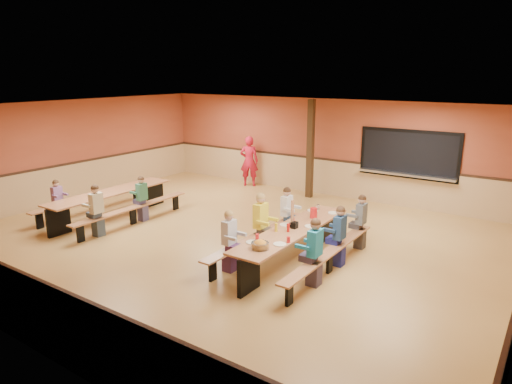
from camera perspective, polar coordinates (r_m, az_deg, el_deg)
The scene contains 23 objects.
ground at distance 10.71m, azimuth -3.51°, elevation -5.93°, with size 12.00×12.00×0.00m, color #A3793E.
room_envelope at distance 10.49m, azimuth -3.57°, elevation -2.41°, with size 12.04×10.04×3.02m.
kitchen_pass_through at distance 13.54m, azimuth 18.51°, elevation 4.26°, with size 2.78×0.28×1.38m.
structural_post at distance 14.04m, azimuth 6.81°, elevation 5.32°, with size 0.18×0.18×3.00m, color black.
cafeteria_table_main at distance 9.28m, azimuth 4.62°, elevation -5.82°, with size 1.91×3.70×0.74m.
cafeteria_table_second at distance 12.64m, azimuth -17.67°, elevation -0.87°, with size 1.91×3.70×0.74m.
seated_child_white_left at distance 8.88m, azimuth -3.36°, elevation -6.20°, with size 0.38×0.31×1.22m, color silver, non-canonical shape.
seated_adult_yellow at distance 9.69m, azimuth 0.57°, elevation -4.03°, with size 0.42×0.34×1.32m, color yellow, non-canonical shape.
seated_child_grey_left at distance 10.59m, azimuth 3.84°, elevation -2.71°, with size 0.37×0.30×1.22m, color white, non-canonical shape.
seated_child_teal_right at distance 8.35m, azimuth 7.34°, elevation -7.55°, with size 0.39×0.32×1.26m, color teal, non-canonical shape.
seated_child_navy_right at distance 9.26m, azimuth 10.38°, elevation -5.51°, with size 0.38×0.31×1.22m, color navy, non-canonical shape.
seated_child_char_right at distance 10.26m, azimuth 12.97°, elevation -3.69°, with size 0.36×0.30×1.20m, color #565C61, non-canonical shape.
seated_child_purple_sec at distance 12.73m, azimuth -23.54°, elevation -1.14°, with size 0.33×0.27×1.12m, color #815788, non-canonical shape.
seated_child_green_sec at distance 12.21m, azimuth -14.05°, elevation -0.85°, with size 0.35×0.29×1.17m, color #346E50, non-canonical shape.
seated_child_tan_sec at distance 11.37m, azimuth -19.27°, elevation -2.25°, with size 0.38×0.31×1.24m, color beige, non-canonical shape.
standing_woman at distance 15.50m, azimuth -0.87°, elevation 3.88°, with size 0.62×0.41×1.70m, color red.
punch_pitcher at distance 9.88m, azimuth 7.22°, elevation -2.62°, with size 0.16×0.16×0.22m, color red.
chip_bowl at distance 8.14m, azimuth 0.51°, elevation -6.62°, with size 0.32×0.32×0.15m, color #F6A326, non-canonical shape.
napkin_dispenser at distance 9.21m, azimuth 4.84°, elevation -4.15°, with size 0.10×0.14×0.13m, color black.
condiment_mustard at distance 9.00m, azimuth 2.53°, elevation -4.44°, with size 0.06×0.06×0.17m, color yellow.
condiment_ketchup at distance 8.99m, azimuth 4.05°, elevation -4.48°, with size 0.06×0.06×0.17m, color #B2140F.
table_paddle at distance 9.28m, azimuth 4.55°, elevation -3.54°, with size 0.16×0.16×0.56m.
place_settings at distance 9.19m, azimuth 4.66°, elevation -4.25°, with size 0.65×3.30×0.11m, color beige, non-canonical shape.
Camera 1 is at (6.16, -7.90, 3.79)m, focal length 32.00 mm.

